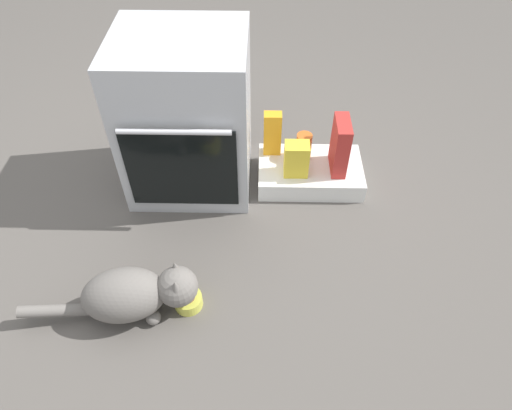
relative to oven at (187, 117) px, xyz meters
name	(u,v)px	position (x,y,z in m)	size (l,w,h in m)	color
ground	(177,229)	(-0.04, -0.37, -0.39)	(8.00, 8.00, 0.00)	#56514C
oven	(187,117)	(0.00, 0.00, 0.00)	(0.59, 0.57, 0.78)	#B7BABF
pantry_cabinet	(310,172)	(0.61, -0.01, -0.34)	(0.53, 0.34, 0.10)	white
food_bowl	(188,300)	(0.06, -0.78, -0.35)	(0.12, 0.12, 0.08)	#D1D14C
cat	(135,293)	(-0.13, -0.81, -0.26)	(0.71, 0.27, 0.24)	slate
juice_carton	(272,134)	(0.41, 0.09, -0.16)	(0.09, 0.06, 0.24)	orange
sauce_jar	(304,146)	(0.57, 0.05, -0.21)	(0.08, 0.08, 0.14)	#D16023
cereal_box	(340,146)	(0.74, -0.03, -0.14)	(0.07, 0.18, 0.28)	#B72D28
snack_bag	(296,159)	(0.53, -0.07, -0.19)	(0.12, 0.09, 0.18)	yellow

